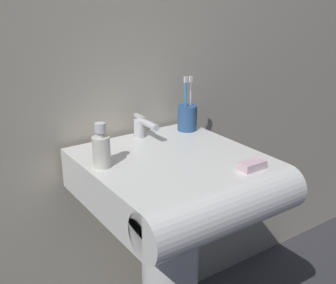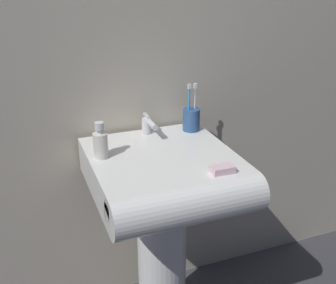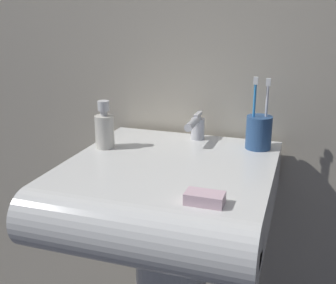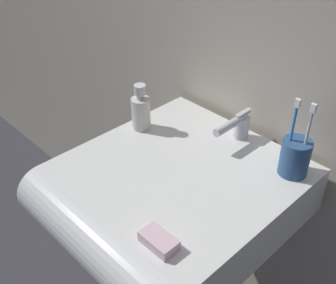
{
  "view_description": "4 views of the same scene",
  "coord_description": "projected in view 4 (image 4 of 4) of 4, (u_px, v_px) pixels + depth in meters",
  "views": [
    {
      "loc": [
        -0.69,
        -0.99,
        1.31
      ],
      "look_at": [
        0.01,
        0.03,
        0.86
      ],
      "focal_mm": 45.0,
      "sensor_mm": 36.0,
      "label": 1
    },
    {
      "loc": [
        -0.47,
        -1.31,
        1.46
      ],
      "look_at": [
        0.04,
        0.03,
        0.85
      ],
      "focal_mm": 45.0,
      "sensor_mm": 36.0,
      "label": 2
    },
    {
      "loc": [
        0.31,
        -0.96,
        1.19
      ],
      "look_at": [
        -0.0,
        -0.02,
        0.88
      ],
      "focal_mm": 45.0,
      "sensor_mm": 36.0,
      "label": 3
    },
    {
      "loc": [
        0.56,
        -0.6,
        1.46
      ],
      "look_at": [
        -0.04,
        -0.01,
        0.88
      ],
      "focal_mm": 45.0,
      "sensor_mm": 36.0,
      "label": 4
    }
  ],
  "objects": [
    {
      "name": "bar_soap",
      "position": [
        159.0,
        241.0,
        0.83
      ],
      "size": [
        0.08,
        0.04,
        0.02
      ],
      "primitive_type": "cube",
      "color": "silver",
      "rests_on": "sink_basin"
    },
    {
      "name": "sink_basin",
      "position": [
        168.0,
        198.0,
        1.05
      ],
      "size": [
        0.52,
        0.58,
        0.13
      ],
      "color": "white",
      "rests_on": "sink_pedestal"
    },
    {
      "name": "faucet",
      "position": [
        238.0,
        126.0,
        1.12
      ],
      "size": [
        0.04,
        0.14,
        0.08
      ],
      "color": "silver",
      "rests_on": "sink_basin"
    },
    {
      "name": "toothbrush_cup",
      "position": [
        295.0,
        156.0,
        1.0
      ],
      "size": [
        0.07,
        0.07,
        0.2
      ],
      "color": "#2D5184",
      "rests_on": "sink_basin"
    },
    {
      "name": "soap_bottle",
      "position": [
        141.0,
        111.0,
        1.16
      ],
      "size": [
        0.05,
        0.05,
        0.13
      ],
      "color": "silver",
      "rests_on": "sink_basin"
    }
  ]
}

